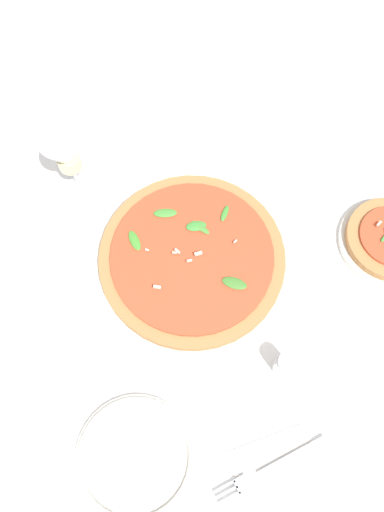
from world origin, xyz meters
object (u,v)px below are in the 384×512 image
(fork, at_px, (273,468))
(shaker_pepper, at_px, (284,365))
(pizza_arugula_main, at_px, (192,259))
(side_plate_white, at_px, (135,456))
(wine_glass, at_px, (67,156))

(fork, bearing_deg, shaker_pepper, -124.86)
(pizza_arugula_main, distance_m, side_plate_white, 0.36)
(side_plate_white, bearing_deg, pizza_arugula_main, -131.17)
(fork, xyz_separation_m, shaker_pepper, (-0.09, -0.13, 0.03))
(fork, height_order, shaker_pepper, shaker_pepper)
(wine_glass, bearing_deg, pizza_arugula_main, 117.48)
(wine_glass, bearing_deg, side_plate_white, 78.89)
(side_plate_white, height_order, shaker_pepper, shaker_pepper)
(pizza_arugula_main, bearing_deg, side_plate_white, 48.83)
(wine_glass, xyz_separation_m, side_plate_white, (0.10, 0.52, -0.09))
(pizza_arugula_main, xyz_separation_m, side_plate_white, (0.23, 0.27, -0.01))
(wine_glass, bearing_deg, shaker_pepper, 110.12)
(pizza_arugula_main, height_order, wine_glass, wine_glass)
(shaker_pepper, bearing_deg, wine_glass, -69.88)
(fork, bearing_deg, pizza_arugula_main, -96.00)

